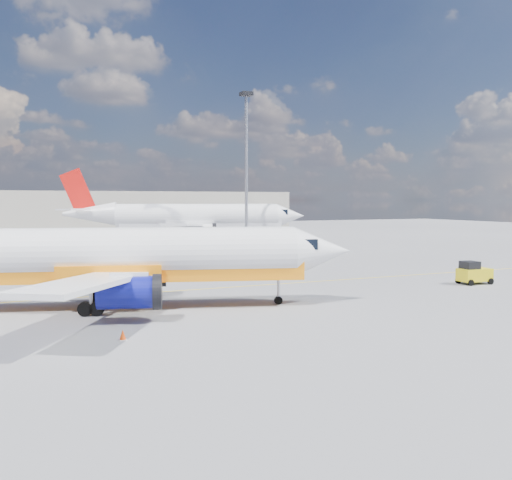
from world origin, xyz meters
name	(u,v)px	position (x,y,z in m)	size (l,w,h in m)	color
ground	(227,295)	(0.00, 0.00, 0.00)	(240.00, 240.00, 0.00)	slate
taxi_line	(212,288)	(0.00, 3.00, 0.01)	(70.00, 0.15, 0.01)	yellow
terminal_main	(109,213)	(5.00, 75.00, 4.00)	(70.00, 14.00, 8.00)	#A59D8E
main_jet	(111,257)	(-7.94, -1.74, 3.04)	(30.08, 22.91, 9.11)	white
second_jet	(190,218)	(12.37, 47.44, 3.71)	(36.73, 27.95, 11.13)	white
gse_tug	(474,273)	(18.89, -3.06, 0.83)	(2.53, 1.62, 1.76)	black
traffic_cone	(123,335)	(-8.84, -9.70, 0.23)	(0.34, 0.34, 0.48)	white
floodlight_mast	(246,154)	(18.65, 40.31, 13.04)	(1.59, 1.59, 21.76)	#9A9AA2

